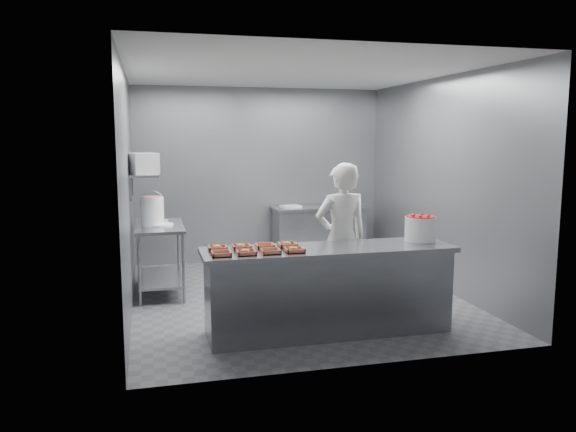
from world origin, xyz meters
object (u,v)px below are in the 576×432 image
object	(u,v)px
tray_1	(246,252)
tray_6	(265,246)
tray_7	(287,244)
strawberry_tub	(420,228)
tray_4	(217,248)
tray_0	(221,254)
prep_table	(160,248)
tray_3	(294,250)
tray_5	(241,247)
tray_2	(271,251)
service_counter	(328,290)
back_counter	(319,234)
glaze_bucket	(152,210)
appliance	(143,164)
worker	(341,239)

from	to	relation	value
tray_1	tray_6	distance (m)	0.37
tray_7	strawberry_tub	xyz separation A→B (m)	(1.48, -0.03, 0.12)
tray_4	tray_6	bearing A→B (deg)	0.00
tray_0	tray_1	size ratio (longest dim) A/B	1.00
prep_table	tray_7	bearing A→B (deg)	-55.45
strawberry_tub	tray_3	bearing A→B (deg)	-170.71
tray_5	strawberry_tub	xyz separation A→B (m)	(1.96, -0.03, 0.12)
prep_table	tray_2	distance (m)	2.34
service_counter	back_counter	bearing A→B (deg)	74.52
prep_table	tray_0	distance (m)	2.18
glaze_bucket	appliance	bearing A→B (deg)	-122.99
glaze_bucket	prep_table	bearing A→B (deg)	23.35
tray_5	tray_6	world-z (taller)	tray_5
tray_7	glaze_bucket	size ratio (longest dim) A/B	0.42
tray_7	tray_3	bearing A→B (deg)	-90.00
strawberry_tub	appliance	size ratio (longest dim) A/B	0.96
prep_table	back_counter	bearing A→B (deg)	27.01
tray_0	tray_4	world-z (taller)	tray_4
back_counter	appliance	distance (m)	3.33
prep_table	worker	size ratio (longest dim) A/B	0.69
service_counter	glaze_bucket	bearing A→B (deg)	132.10
tray_1	glaze_bucket	size ratio (longest dim) A/B	0.42
strawberry_tub	glaze_bucket	distance (m)	3.34
tray_2	worker	bearing A→B (deg)	36.77
tray_1	tray_3	xyz separation A→B (m)	(0.48, 0.00, 0.00)
tray_0	glaze_bucket	distance (m)	2.15
tray_7	service_counter	bearing A→B (deg)	-18.96
tray_1	tray_3	size ratio (longest dim) A/B	1.00
tray_3	tray_7	world-z (taller)	same
tray_3	glaze_bucket	distance (m)	2.45
glaze_bucket	appliance	xyz separation A→B (m)	(-0.09, -0.14, 0.60)
tray_1	glaze_bucket	distance (m)	2.23
service_counter	tray_1	distance (m)	1.01
appliance	tray_6	bearing A→B (deg)	-72.36
tray_1	glaze_bucket	world-z (taller)	glaze_bucket
tray_4	service_counter	bearing A→B (deg)	-7.02
strawberry_tub	tray_6	bearing A→B (deg)	178.83
tray_1	appliance	xyz separation A→B (m)	(-0.94, 1.92, 0.77)
tray_0	glaze_bucket	size ratio (longest dim) A/B	0.42
prep_table	tray_7	distance (m)	2.22
glaze_bucket	back_counter	bearing A→B (deg)	26.90
tray_7	tray_0	bearing A→B (deg)	-158.91
prep_table	tray_6	bearing A→B (deg)	-60.85
tray_1	tray_5	distance (m)	0.28
appliance	tray_0	bearing A→B (deg)	-88.04
tray_1	appliance	size ratio (longest dim) A/B	0.54
tray_2	tray_7	distance (m)	0.36
prep_table	glaze_bucket	xyz separation A→B (m)	(-0.08, -0.03, 0.50)
service_counter	back_counter	xyz separation A→B (m)	(0.90, 3.25, -0.00)
tray_3	glaze_bucket	xyz separation A→B (m)	(-1.33, 2.05, 0.17)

